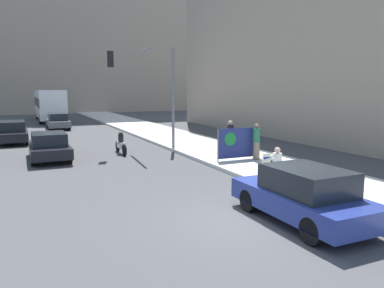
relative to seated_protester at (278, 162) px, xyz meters
The scene contains 13 objects.
ground_plane 4.16m from the seated_protester, 135.19° to the right, with size 160.00×160.00×0.00m, color #444447.
sidewalk_curb 12.21m from the seated_protester, 83.86° to the left, with size 4.37×90.00×0.16m, color beige.
seated_protester is the anchor object (origin of this frame).
jogger_on_sidewalk 3.88m from the seated_protester, 67.42° to the left, with size 0.34×0.34×1.71m.
pedestrian_behind 5.49m from the seated_protester, 78.12° to the left, with size 0.34×0.34×1.73m.
protest_banner 3.99m from the seated_protester, 79.20° to the left, with size 2.33×0.06×1.50m.
traffic_light_pole 9.77m from the seated_protester, 101.78° to the left, with size 3.69×3.45×5.60m.
parked_car_curbside 4.10m from the seated_protester, 118.42° to the right, with size 1.84×4.11×1.47m.
car_on_road_nearest 11.21m from the seated_protester, 130.72° to the left, with size 1.80×4.13×1.36m.
car_on_road_midblock 18.32m from the seated_protester, 119.66° to the left, with size 1.86×4.75×1.42m.
car_on_road_distant 24.43m from the seated_protester, 103.05° to the left, with size 1.74×4.54×1.40m.
city_bus_on_road 33.40m from the seated_protester, 99.53° to the left, with size 2.55×11.70×3.37m.
motorcycle_on_road 9.54m from the seated_protester, 112.63° to the left, with size 0.28×2.08×1.19m.
Camera 1 is at (-5.64, -8.07, 3.46)m, focal length 35.00 mm.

